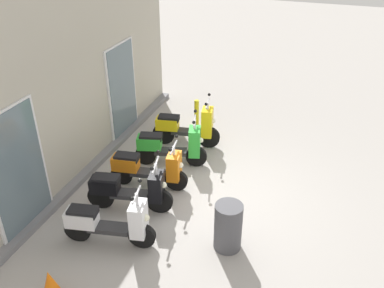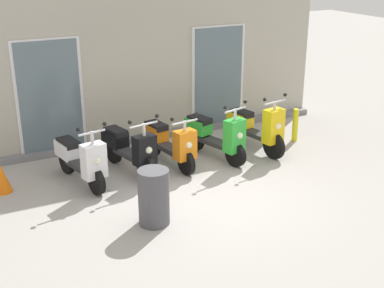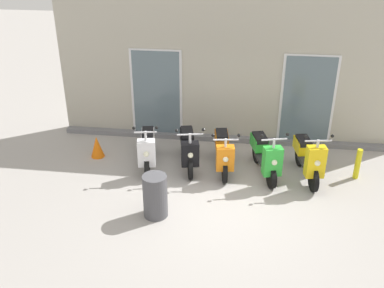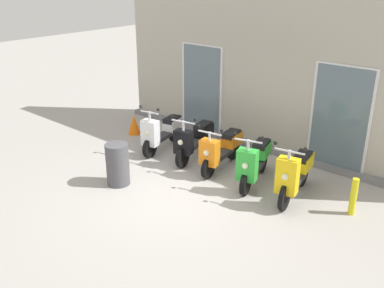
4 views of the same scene
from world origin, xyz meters
name	(u,v)px [view 1 (image 1 of 4)]	position (x,y,z in m)	size (l,w,h in m)	color
ground_plane	(215,199)	(0.00, 0.00, 0.00)	(40.00, 40.00, 0.00)	#A8A39E
storefront_facade	(67,90)	(0.00, 3.07, 1.87)	(8.60, 0.50, 3.86)	#B2AD9E
scooter_white	(110,222)	(-1.76, 1.32, 0.46)	(0.65, 1.57, 1.21)	black
scooter_black	(130,189)	(-0.84, 1.42, 0.47)	(0.72, 1.61, 1.18)	black
scooter_orange	(149,168)	(-0.05, 1.39, 0.46)	(0.63, 1.60, 1.13)	black
scooter_green	(172,146)	(0.88, 1.25, 0.49)	(0.77, 1.56, 1.24)	black
scooter_yellow	(188,126)	(1.79, 1.22, 0.52)	(0.66, 1.61, 1.27)	black
traffic_cone	(51,285)	(-3.06, 1.58, 0.26)	(0.32, 0.32, 0.52)	orange
curb_bollard	(197,113)	(2.87, 1.37, 0.35)	(0.12, 0.12, 0.70)	yellow
trash_bin	(228,227)	(-1.19, -0.56, 0.43)	(0.46, 0.46, 0.86)	#4C4C51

